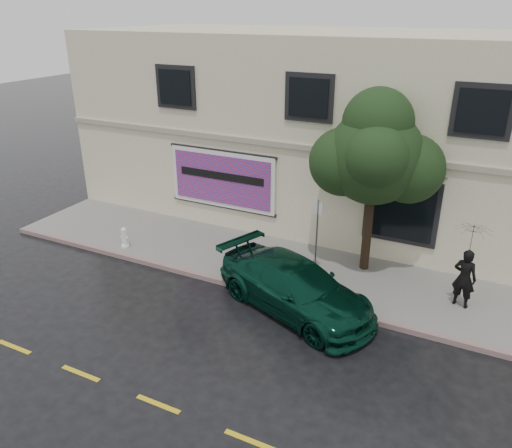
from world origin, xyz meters
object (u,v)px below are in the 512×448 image
at_px(car, 295,287).
at_px(fire_hydrant, 125,237).
at_px(pedestrian, 464,278).
at_px(street_tree, 375,157).

height_order(car, fire_hydrant, car).
bearing_deg(car, pedestrian, -42.51).
xyz_separation_m(pedestrian, street_tree, (-2.97, 0.95, 2.78)).
bearing_deg(street_tree, pedestrian, -17.78).
bearing_deg(fire_hydrant, pedestrian, 22.76).
height_order(pedestrian, fire_hydrant, pedestrian).
height_order(car, pedestrian, pedestrian).
bearing_deg(pedestrian, fire_hydrant, 20.09).
relative_size(pedestrian, fire_hydrant, 2.39).
bearing_deg(pedestrian, street_tree, -4.06).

